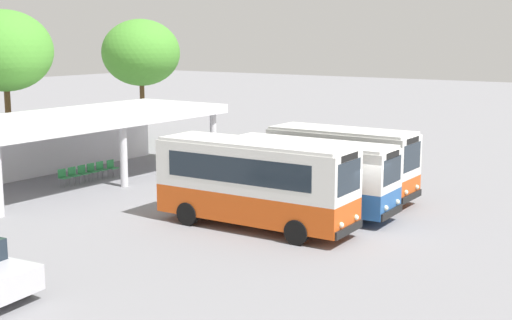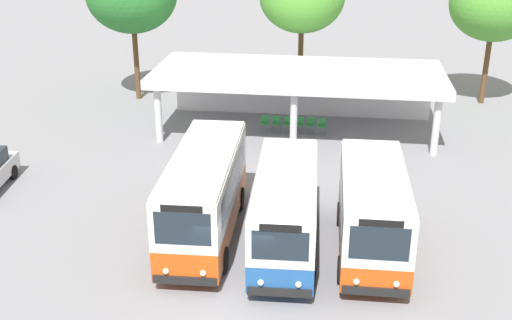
{
  "view_description": "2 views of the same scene",
  "coord_description": "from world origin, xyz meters",
  "px_view_note": "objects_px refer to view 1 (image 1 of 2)",
  "views": [
    {
      "loc": [
        -22.88,
        -11.48,
        7.15
      ],
      "look_at": [
        2.22,
        5.81,
        1.76
      ],
      "focal_mm": 49.43,
      "sensor_mm": 36.0,
      "label": 1
    },
    {
      "loc": [
        2.91,
        -17.64,
        11.95
      ],
      "look_at": [
        -0.22,
        6.02,
        1.98
      ],
      "focal_mm": 44.82,
      "sensor_mm": 36.0,
      "label": 2
    }
  ],
  "objects_px": {
    "city_bus_middle_cream": "(342,161)",
    "waiting_chair_middle_seat": "(83,172)",
    "waiting_chair_fourth_seat": "(92,170)",
    "waiting_chair_far_end_seat": "(112,167)",
    "waiting_chair_end_by_column": "(63,176)",
    "waiting_chair_second_from_end": "(73,174)",
    "city_bus_nearest_orange": "(255,181)",
    "waiting_chair_fifth_seat": "(101,168)",
    "city_bus_second_in_row": "(309,174)"
  },
  "relations": [
    {
      "from": "waiting_chair_fifth_seat",
      "to": "waiting_chair_far_end_seat",
      "type": "relative_size",
      "value": 1.0
    },
    {
      "from": "waiting_chair_end_by_column",
      "to": "waiting_chair_fifth_seat",
      "type": "bearing_deg",
      "value": 1.22
    },
    {
      "from": "waiting_chair_end_by_column",
      "to": "waiting_chair_fifth_seat",
      "type": "relative_size",
      "value": 1.0
    },
    {
      "from": "waiting_chair_end_by_column",
      "to": "waiting_chair_fifth_seat",
      "type": "xyz_separation_m",
      "value": [
        2.48,
        0.05,
        0.0
      ]
    },
    {
      "from": "city_bus_second_in_row",
      "to": "waiting_chair_end_by_column",
      "type": "distance_m",
      "value": 12.55
    },
    {
      "from": "waiting_chair_end_by_column",
      "to": "city_bus_middle_cream",
      "type": "bearing_deg",
      "value": -66.59
    },
    {
      "from": "waiting_chair_fourth_seat",
      "to": "waiting_chair_fifth_seat",
      "type": "xyz_separation_m",
      "value": [
        0.62,
        0.01,
        0.0
      ]
    },
    {
      "from": "city_bus_second_in_row",
      "to": "waiting_chair_fourth_seat",
      "type": "xyz_separation_m",
      "value": [
        -0.35,
        12.34,
        -1.14
      ]
    },
    {
      "from": "city_bus_second_in_row",
      "to": "city_bus_nearest_orange",
      "type": "bearing_deg",
      "value": 169.54
    },
    {
      "from": "city_bus_nearest_orange",
      "to": "city_bus_middle_cream",
      "type": "distance_m",
      "value": 6.12
    },
    {
      "from": "waiting_chair_end_by_column",
      "to": "waiting_chair_far_end_seat",
      "type": "relative_size",
      "value": 1.0
    },
    {
      "from": "waiting_chair_fourth_seat",
      "to": "city_bus_second_in_row",
      "type": "bearing_deg",
      "value": -88.38
    },
    {
      "from": "waiting_chair_fifth_seat",
      "to": "waiting_chair_far_end_seat",
      "type": "xyz_separation_m",
      "value": [
        0.62,
        -0.12,
        0.0
      ]
    },
    {
      "from": "city_bus_nearest_orange",
      "to": "waiting_chair_far_end_seat",
      "type": "relative_size",
      "value": 9.15
    },
    {
      "from": "city_bus_nearest_orange",
      "to": "waiting_chair_second_from_end",
      "type": "bearing_deg",
      "value": 82.9
    },
    {
      "from": "city_bus_second_in_row",
      "to": "waiting_chair_fourth_seat",
      "type": "bearing_deg",
      "value": 91.62
    },
    {
      "from": "city_bus_second_in_row",
      "to": "waiting_chair_far_end_seat",
      "type": "distance_m",
      "value": 12.32
    },
    {
      "from": "waiting_chair_middle_seat",
      "to": "city_bus_nearest_orange",
      "type": "bearing_deg",
      "value": -100.05
    },
    {
      "from": "waiting_chair_fourth_seat",
      "to": "waiting_chair_end_by_column",
      "type": "bearing_deg",
      "value": -178.71
    },
    {
      "from": "city_bus_middle_cream",
      "to": "city_bus_second_in_row",
      "type": "bearing_deg",
      "value": -177.26
    },
    {
      "from": "waiting_chair_second_from_end",
      "to": "city_bus_middle_cream",
      "type": "bearing_deg",
      "value": -69.1
    },
    {
      "from": "waiting_chair_second_from_end",
      "to": "waiting_chair_fourth_seat",
      "type": "xyz_separation_m",
      "value": [
        1.24,
        0.04,
        0.0
      ]
    },
    {
      "from": "waiting_chair_far_end_seat",
      "to": "waiting_chair_middle_seat",
      "type": "bearing_deg",
      "value": 177.64
    },
    {
      "from": "waiting_chair_second_from_end",
      "to": "city_bus_nearest_orange",
      "type": "bearing_deg",
      "value": -97.1
    },
    {
      "from": "city_bus_second_in_row",
      "to": "waiting_chair_middle_seat",
      "type": "xyz_separation_m",
      "value": [
        -0.97,
        12.32,
        -1.14
      ]
    },
    {
      "from": "waiting_chair_fourth_seat",
      "to": "waiting_chair_fifth_seat",
      "type": "height_order",
      "value": "same"
    },
    {
      "from": "waiting_chair_fifth_seat",
      "to": "waiting_chair_middle_seat",
      "type": "bearing_deg",
      "value": -178.2
    },
    {
      "from": "waiting_chair_fifth_seat",
      "to": "waiting_chair_end_by_column",
      "type": "bearing_deg",
      "value": -178.78
    },
    {
      "from": "waiting_chair_second_from_end",
      "to": "waiting_chair_fifth_seat",
      "type": "xyz_separation_m",
      "value": [
        1.86,
        0.05,
        0.0
      ]
    },
    {
      "from": "waiting_chair_fourth_seat",
      "to": "city_bus_nearest_orange",
      "type": "bearing_deg",
      "value": -102.92
    },
    {
      "from": "city_bus_nearest_orange",
      "to": "city_bus_second_in_row",
      "type": "xyz_separation_m",
      "value": [
        3.05,
        -0.56,
        -0.17
      ]
    },
    {
      "from": "waiting_chair_second_from_end",
      "to": "waiting_chair_fourth_seat",
      "type": "bearing_deg",
      "value": 1.77
    },
    {
      "from": "waiting_chair_fourth_seat",
      "to": "waiting_chair_far_end_seat",
      "type": "bearing_deg",
      "value": -4.81
    },
    {
      "from": "waiting_chair_second_from_end",
      "to": "waiting_chair_end_by_column",
      "type": "bearing_deg",
      "value": -179.68
    },
    {
      "from": "city_bus_middle_cream",
      "to": "waiting_chair_end_by_column",
      "type": "relative_size",
      "value": 7.73
    },
    {
      "from": "city_bus_nearest_orange",
      "to": "waiting_chair_far_end_seat",
      "type": "distance_m",
      "value": 12.39
    },
    {
      "from": "waiting_chair_fourth_seat",
      "to": "waiting_chair_far_end_seat",
      "type": "distance_m",
      "value": 1.24
    },
    {
      "from": "city_bus_middle_cream",
      "to": "waiting_chair_middle_seat",
      "type": "distance_m",
      "value": 12.87
    },
    {
      "from": "city_bus_second_in_row",
      "to": "waiting_chair_fourth_seat",
      "type": "height_order",
      "value": "city_bus_second_in_row"
    },
    {
      "from": "waiting_chair_middle_seat",
      "to": "waiting_chair_far_end_seat",
      "type": "relative_size",
      "value": 1.0
    },
    {
      "from": "waiting_chair_far_end_seat",
      "to": "waiting_chair_fourth_seat",
      "type": "bearing_deg",
      "value": 175.19
    },
    {
      "from": "waiting_chair_end_by_column",
      "to": "waiting_chair_far_end_seat",
      "type": "height_order",
      "value": "same"
    },
    {
      "from": "city_bus_second_in_row",
      "to": "waiting_chair_second_from_end",
      "type": "distance_m",
      "value": 12.46
    },
    {
      "from": "city_bus_second_in_row",
      "to": "waiting_chair_end_by_column",
      "type": "relative_size",
      "value": 8.42
    },
    {
      "from": "waiting_chair_second_from_end",
      "to": "waiting_chair_middle_seat",
      "type": "xyz_separation_m",
      "value": [
        0.62,
        0.01,
        0.0
      ]
    },
    {
      "from": "city_bus_middle_cream",
      "to": "waiting_chair_end_by_column",
      "type": "height_order",
      "value": "city_bus_middle_cream"
    },
    {
      "from": "city_bus_nearest_orange",
      "to": "waiting_chair_fifth_seat",
      "type": "height_order",
      "value": "city_bus_nearest_orange"
    },
    {
      "from": "waiting_chair_fifth_seat",
      "to": "city_bus_middle_cream",
      "type": "bearing_deg",
      "value": -77.16
    },
    {
      "from": "waiting_chair_middle_seat",
      "to": "waiting_chair_fifth_seat",
      "type": "height_order",
      "value": "same"
    },
    {
      "from": "city_bus_nearest_orange",
      "to": "city_bus_middle_cream",
      "type": "xyz_separation_m",
      "value": [
        6.1,
        -0.42,
        -0.09
      ]
    }
  ]
}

